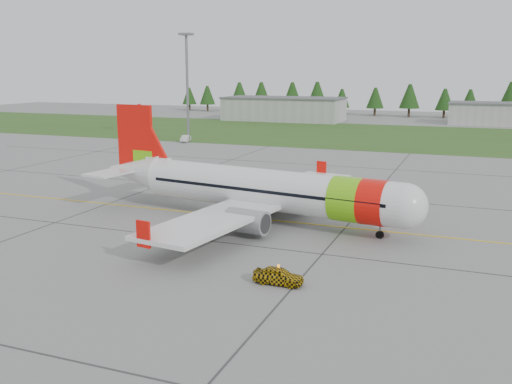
% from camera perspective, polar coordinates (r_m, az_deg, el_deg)
% --- Properties ---
extents(ground, '(320.00, 320.00, 0.00)m').
position_cam_1_polar(ground, '(46.84, -5.32, -4.82)').
color(ground, gray).
rests_on(ground, ground).
extents(aircraft, '(33.43, 31.14, 10.17)m').
position_cam_1_polar(aircraft, '(51.99, 0.42, 0.26)').
color(aircraft, silver).
rests_on(aircraft, ground).
extents(follow_me_car, '(1.13, 1.33, 3.31)m').
position_cam_1_polar(follow_me_car, '(36.91, 2.27, -6.77)').
color(follow_me_car, '#E3B30C').
rests_on(follow_me_car, ground).
extents(service_van, '(1.64, 1.59, 3.90)m').
position_cam_1_polar(service_van, '(111.34, -7.09, 5.99)').
color(service_van, silver).
rests_on(service_van, ground).
extents(grass_strip, '(320.00, 50.00, 0.03)m').
position_cam_1_polar(grass_strip, '(124.41, 11.86, 5.56)').
color(grass_strip, '#30561E').
rests_on(grass_strip, ground).
extents(taxi_guideline, '(120.00, 0.25, 0.02)m').
position_cam_1_polar(taxi_guideline, '(53.83, -1.52, -2.52)').
color(taxi_guideline, gold).
rests_on(taxi_guideline, ground).
extents(hangar_west, '(32.00, 14.00, 6.00)m').
position_cam_1_polar(hangar_west, '(158.55, 2.79, 8.24)').
color(hangar_west, '#A8A8A3').
rests_on(hangar_west, ground).
extents(hangar_east, '(24.00, 12.00, 5.20)m').
position_cam_1_polar(hangar_east, '(158.46, 23.15, 7.14)').
color(hangar_east, '#A8A8A3').
rests_on(hangar_east, ground).
extents(floodlight_mast, '(0.50, 0.50, 20.00)m').
position_cam_1_polar(floodlight_mast, '(111.11, -6.87, 10.15)').
color(floodlight_mast, slate).
rests_on(floodlight_mast, ground).
extents(treeline, '(160.00, 8.00, 10.00)m').
position_cam_1_polar(treeline, '(179.36, 14.97, 8.93)').
color(treeline, '#1C3F14').
rests_on(treeline, ground).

